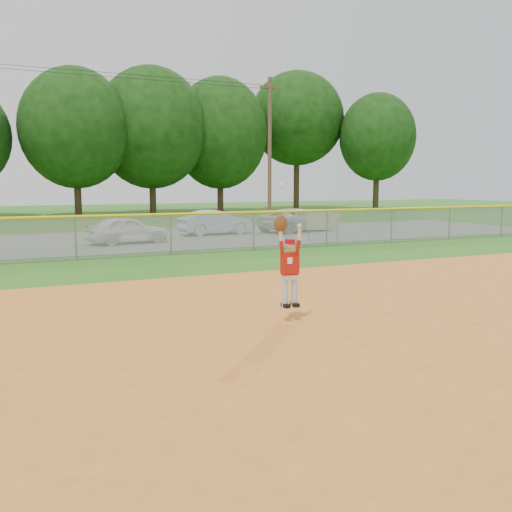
{
  "coord_description": "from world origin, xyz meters",
  "views": [
    {
      "loc": [
        -5.96,
        -10.02,
        2.65
      ],
      "look_at": [
        -0.88,
        0.82,
        1.1
      ],
      "focal_mm": 40.0,
      "sensor_mm": 36.0,
      "label": 1
    }
  ],
  "objects_px": {
    "car_white_a": "(127,230)",
    "sponsor_sign": "(323,220)",
    "car_white_b": "(297,220)",
    "car_blue": "(216,222)",
    "ballplayer": "(288,262)"
  },
  "relations": [
    {
      "from": "car_white_a",
      "to": "sponsor_sign",
      "type": "relative_size",
      "value": 2.16
    },
    {
      "from": "car_white_a",
      "to": "car_white_b",
      "type": "bearing_deg",
      "value": -86.2
    },
    {
      "from": "car_white_a",
      "to": "car_white_b",
      "type": "relative_size",
      "value": 0.78
    },
    {
      "from": "car_blue",
      "to": "car_white_a",
      "type": "bearing_deg",
      "value": 112.45
    },
    {
      "from": "car_white_a",
      "to": "car_blue",
      "type": "relative_size",
      "value": 0.93
    },
    {
      "from": "car_blue",
      "to": "ballplayer",
      "type": "distance_m",
      "value": 18.32
    },
    {
      "from": "sponsor_sign",
      "to": "ballplayer",
      "type": "bearing_deg",
      "value": -124.31
    },
    {
      "from": "ballplayer",
      "to": "car_white_a",
      "type": "bearing_deg",
      "value": 88.84
    },
    {
      "from": "car_white_a",
      "to": "sponsor_sign",
      "type": "height_order",
      "value": "sponsor_sign"
    },
    {
      "from": "car_white_a",
      "to": "ballplayer",
      "type": "xyz_separation_m",
      "value": [
        -0.31,
        -15.15,
        0.55
      ]
    },
    {
      "from": "car_blue",
      "to": "sponsor_sign",
      "type": "height_order",
      "value": "sponsor_sign"
    },
    {
      "from": "car_white_b",
      "to": "ballplayer",
      "type": "relative_size",
      "value": 1.92
    },
    {
      "from": "car_white_a",
      "to": "car_white_b",
      "type": "xyz_separation_m",
      "value": [
        9.62,
        2.23,
        0.03
      ]
    },
    {
      "from": "car_blue",
      "to": "ballplayer",
      "type": "height_order",
      "value": "ballplayer"
    },
    {
      "from": "car_blue",
      "to": "ballplayer",
      "type": "xyz_separation_m",
      "value": [
        -5.31,
        -17.52,
        0.53
      ]
    }
  ]
}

